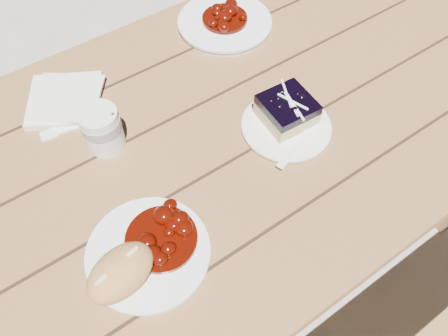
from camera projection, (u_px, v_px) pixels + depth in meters
ground at (193, 284)px, 1.48m from camera, size 60.00×60.00×0.00m
picnic_table at (178, 197)px, 1.00m from camera, size 2.00×1.55×0.75m
main_plate at (149, 253)px, 0.74m from camera, size 0.20×0.20×0.02m
goulash_stew at (160, 235)px, 0.73m from camera, size 0.12×0.12×0.04m
bread_roll at (120, 272)px, 0.68m from camera, size 0.13×0.10×0.06m
dessert_plate at (286, 127)px, 0.90m from camera, size 0.18×0.18×0.01m
blueberry_cake at (287, 110)px, 0.88m from camera, size 0.10×0.10×0.06m
fork_dessert at (296, 147)px, 0.86m from camera, size 0.16×0.07×0.00m
coffee_cup at (102, 129)px, 0.84m from camera, size 0.07×0.07×0.09m
napkin_stack at (65, 100)px, 0.94m from camera, size 0.20×0.20×0.01m
fork_table at (85, 122)px, 0.91m from camera, size 0.16×0.05×0.00m
second_plate at (225, 23)px, 1.08m from camera, size 0.23×0.23×0.02m
second_stew at (225, 13)px, 1.06m from camera, size 0.11×0.11×0.04m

